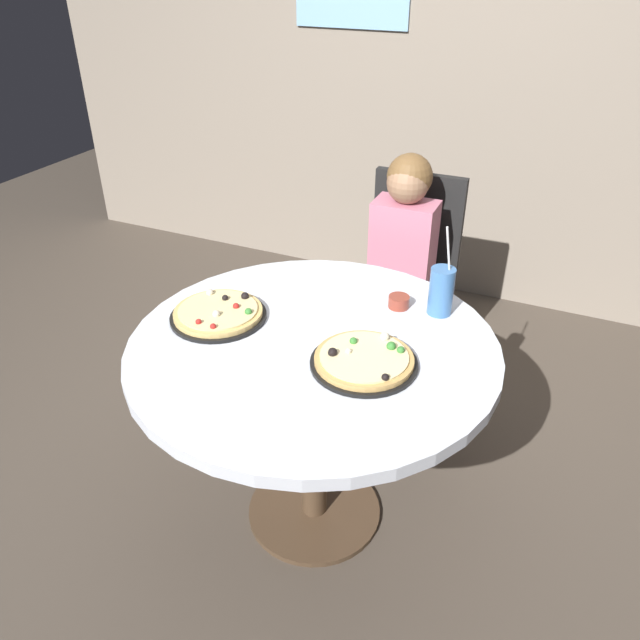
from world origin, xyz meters
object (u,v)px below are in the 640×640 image
pizza_veggie (218,313)px  sauce_bowl (399,302)px  dining_table (313,370)px  soda_cup (441,291)px  pizza_cheese (364,360)px  diner_child (394,297)px  chair_wooden (408,270)px

pizza_veggie → sauce_bowl: bearing=31.3°
pizza_veggie → dining_table: bearing=-0.0°
dining_table → soda_cup: size_ratio=3.70×
pizza_veggie → pizza_cheese: (0.52, -0.05, 0.00)m
pizza_cheese → soda_cup: soda_cup is taller
pizza_cheese → sauce_bowl: size_ratio=4.45×
pizza_veggie → pizza_cheese: size_ratio=1.00×
soda_cup → diner_child: bearing=121.5°
chair_wooden → pizza_cheese: bearing=-80.0°
sauce_bowl → dining_table: bearing=-118.8°
dining_table → soda_cup: 0.48m
diner_child → sauce_bowl: diner_child is taller
sauce_bowl → diner_child: bearing=108.2°
pizza_veggie → pizza_cheese: 0.52m
dining_table → sauce_bowl: 0.37m
diner_child → soda_cup: size_ratio=3.52×
chair_wooden → diner_child: 0.19m
chair_wooden → diner_child: bearing=-89.3°
chair_wooden → sauce_bowl: bearing=-76.2°
soda_cup → sauce_bowl: bearing=-171.4°
chair_wooden → diner_child: size_ratio=0.88×
pizza_veggie → soda_cup: (0.64, 0.33, 0.06)m
dining_table → sauce_bowl: (0.17, 0.31, 0.13)m
dining_table → sauce_bowl: size_ratio=16.21×
pizza_cheese → sauce_bowl: bearing=92.3°
pizza_cheese → soda_cup: (0.12, 0.38, 0.06)m
chair_wooden → pizza_veggie: 1.08m
pizza_veggie → soda_cup: size_ratio=1.01×
pizza_veggie → sauce_bowl: pizza_veggie is taller
dining_table → pizza_cheese: (0.18, -0.05, 0.12)m
chair_wooden → sauce_bowl: size_ratio=13.57×
diner_child → sauce_bowl: size_ratio=15.46×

